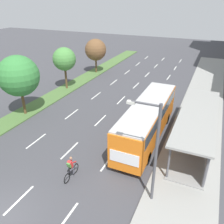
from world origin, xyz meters
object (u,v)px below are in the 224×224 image
object	(u,v)px
median_tree_second	(19,76)
median_tree_fourth	(96,50)
bus	(148,117)
cyclist	(71,168)
streetlight	(153,148)
median_tree_third	(64,59)
bus_shelter	(200,126)

from	to	relation	value
median_tree_second	median_tree_fourth	distance (m)	16.70
bus	median_tree_fourth	distance (m)	20.80
cyclist	streetlight	world-z (taller)	streetlight
bus	streetlight	bearing A→B (deg)	-72.43
cyclist	median_tree_fourth	xyz separation A→B (m)	(-9.99, 23.02, 3.01)
bus	streetlight	distance (m)	7.41
median_tree_third	median_tree_second	bearing A→B (deg)	-88.22
bus_shelter	median_tree_fourth	size ratio (longest dim) A/B	2.09
median_tree_second	median_tree_third	xyz separation A→B (m)	(-0.26, 8.35, -0.18)
streetlight	median_tree_fourth	bearing A→B (deg)	124.30
bus	median_tree_fourth	size ratio (longest dim) A/B	2.09
median_tree_third	median_tree_fourth	bearing A→B (deg)	88.38
cyclist	median_tree_fourth	bearing A→B (deg)	113.46
bus	median_tree_second	bearing A→B (deg)	-176.45
median_tree_second	streetlight	bearing A→B (deg)	-21.26
bus_shelter	median_tree_fourth	world-z (taller)	median_tree_fourth
bus_shelter	median_tree_third	bearing A→B (deg)	158.67
median_tree_third	bus	bearing A→B (deg)	-29.00
median_tree_fourth	streetlight	world-z (taller)	streetlight
median_tree_second	bus	bearing A→B (deg)	3.55
median_tree_second	median_tree_third	distance (m)	8.35
median_tree_second	median_tree_fourth	world-z (taller)	median_tree_second
median_tree_third	cyclist	bearing A→B (deg)	-55.12
bus_shelter	median_tree_fourth	xyz separation A→B (m)	(-17.61, 15.32, 1.93)
bus	median_tree_third	world-z (taller)	median_tree_third
bus_shelter	cyclist	bearing A→B (deg)	-134.71
bus_shelter	streetlight	distance (m)	7.96
median_tree_second	median_tree_fourth	size ratio (longest dim) A/B	1.16
median_tree_second	cyclist	bearing A→B (deg)	-32.39
bus	cyclist	bearing A→B (deg)	-115.05
median_tree_fourth	bus	bearing A→B (deg)	-49.97
median_tree_fourth	bus_shelter	bearing A→B (deg)	-41.02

